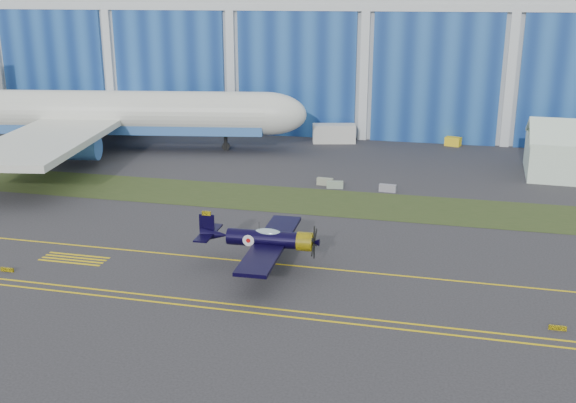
% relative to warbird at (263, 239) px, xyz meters
% --- Properties ---
extents(ground, '(260.00, 260.00, 0.00)m').
position_rel_warbird_xyz_m(ground, '(1.13, 5.93, -2.63)').
color(ground, '#363339').
rests_on(ground, ground).
extents(grass_median, '(260.00, 10.00, 0.02)m').
position_rel_warbird_xyz_m(grass_median, '(1.13, 19.93, -2.61)').
color(grass_median, '#475128').
rests_on(grass_median, ground).
extents(hangar, '(220.00, 45.70, 30.00)m').
position_rel_warbird_xyz_m(hangar, '(1.13, 77.72, 12.33)').
color(hangar, silver).
rests_on(hangar, ground).
extents(taxiway_centreline, '(200.00, 0.20, 0.02)m').
position_rel_warbird_xyz_m(taxiway_centreline, '(1.13, 0.93, -2.62)').
color(taxiway_centreline, yellow).
rests_on(taxiway_centreline, ground).
extents(edge_line_near, '(80.00, 0.20, 0.02)m').
position_rel_warbird_xyz_m(edge_line_near, '(1.13, -8.57, -2.62)').
color(edge_line_near, yellow).
rests_on(edge_line_near, ground).
extents(edge_line_far, '(80.00, 0.20, 0.02)m').
position_rel_warbird_xyz_m(edge_line_far, '(1.13, -7.57, -2.62)').
color(edge_line_far, yellow).
rests_on(edge_line_far, ground).
extents(hold_short_ladder, '(6.00, 2.40, 0.02)m').
position_rel_warbird_xyz_m(hold_short_ladder, '(-16.87, -2.17, -2.62)').
color(hold_short_ladder, yellow).
rests_on(hold_short_ladder, ground).
extents(guard_board_left, '(1.20, 0.15, 0.35)m').
position_rel_warbird_xyz_m(guard_board_left, '(-20.87, -6.07, -2.46)').
color(guard_board_left, yellow).
rests_on(guard_board_left, ground).
extents(guard_board_right, '(1.20, 0.15, 0.35)m').
position_rel_warbird_xyz_m(guard_board_right, '(23.13, -6.07, -2.46)').
color(guard_board_right, yellow).
rests_on(guard_board_right, ground).
extents(warbird, '(12.21, 14.55, 4.20)m').
position_rel_warbird_xyz_m(warbird, '(0.00, 0.00, 0.00)').
color(warbird, black).
rests_on(warbird, ground).
extents(jetliner, '(81.29, 72.52, 24.98)m').
position_rel_warbird_xyz_m(jetliner, '(-37.26, 38.91, 9.85)').
color(jetliner, white).
rests_on(jetliner, ground).
extents(shipping_container, '(7.12, 4.21, 2.89)m').
position_rel_warbird_xyz_m(shipping_container, '(-2.92, 51.72, -1.19)').
color(shipping_container, silver).
rests_on(shipping_container, ground).
extents(tug, '(2.65, 2.08, 1.35)m').
position_rel_warbird_xyz_m(tug, '(15.45, 53.70, -1.96)').
color(tug, yellow).
rests_on(tug, ground).
extents(barrier_a, '(2.07, 0.90, 0.90)m').
position_rel_warbird_xyz_m(barrier_a, '(1.77, 25.78, -2.18)').
color(barrier_a, '#8D9F89').
rests_on(barrier_a, ground).
extents(barrier_b, '(2.05, 0.78, 0.90)m').
position_rel_warbird_xyz_m(barrier_b, '(0.34, 26.89, -2.18)').
color(barrier_b, '#989A82').
rests_on(barrier_b, ground).
extents(barrier_c, '(2.04, 0.77, 0.90)m').
position_rel_warbird_xyz_m(barrier_c, '(8.11, 25.79, -2.18)').
color(barrier_c, gray).
rests_on(barrier_c, ground).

